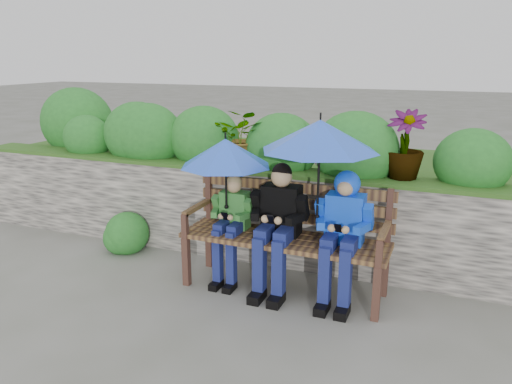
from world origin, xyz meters
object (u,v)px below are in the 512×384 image
at_px(boy_left, 231,221).
at_px(umbrella_right, 320,136).
at_px(park_bench, 287,229).
at_px(boy_right, 343,225).
at_px(umbrella_left, 226,153).
at_px(boy_middle, 278,221).

relative_size(boy_left, umbrella_right, 1.03).
height_order(park_bench, umbrella_right, umbrella_right).
distance_m(boy_right, umbrella_left, 1.28).
distance_m(umbrella_left, umbrella_right, 0.94).
xyz_separation_m(park_bench, boy_left, (-0.55, -0.08, 0.04)).
bearing_deg(park_bench, umbrella_left, -171.29).
height_order(park_bench, boy_right, boy_right).
relative_size(park_bench, boy_middle, 1.59).
relative_size(boy_left, boy_right, 0.89).
distance_m(boy_left, umbrella_left, 0.68).
bearing_deg(boy_left, umbrella_left, -172.12).
xyz_separation_m(boy_middle, boy_right, (0.61, 0.02, 0.03)).
xyz_separation_m(boy_left, boy_right, (1.10, -0.00, 0.10)).
bearing_deg(umbrella_right, boy_left, 177.57).
xyz_separation_m(park_bench, boy_middle, (-0.06, -0.10, 0.11)).
height_order(boy_left, umbrella_right, umbrella_right).
height_order(park_bench, umbrella_left, umbrella_left).
relative_size(boy_middle, umbrella_right, 1.18).
bearing_deg(boy_middle, boy_right, 1.49).
relative_size(park_bench, umbrella_right, 1.88).
relative_size(boy_right, umbrella_left, 1.37).
distance_m(boy_left, umbrella_right, 1.25).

